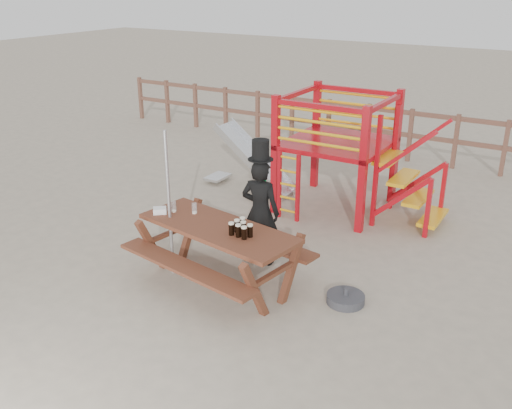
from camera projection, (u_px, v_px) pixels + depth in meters
name	position (u px, v px, depth m)	size (l,w,h in m)	color
ground	(211.00, 289.00, 7.70)	(60.00, 60.00, 0.00)	tan
back_fence	(389.00, 127.00, 12.97)	(15.09, 0.09, 1.20)	brown
playground_fort	(333.00, 150.00, 10.08)	(4.71, 1.84, 2.10)	#AC0B14
picnic_table	(219.00, 248.00, 7.64)	(2.45, 1.88, 0.87)	brown
man_with_hat	(260.00, 209.00, 8.15)	(0.62, 0.45, 1.86)	black
metal_pole	(169.00, 205.00, 7.74)	(0.05, 0.05, 2.09)	#B2B2B7
parasol_base	(346.00, 299.00, 7.37)	(0.50, 0.50, 0.21)	#36363B
paper_bag	(160.00, 210.00, 7.91)	(0.18, 0.14, 0.08)	white
stout_pints	(241.00, 228.00, 7.24)	(0.31, 0.31, 0.17)	black
empty_glasses	(184.00, 208.00, 7.92)	(0.36, 0.17, 0.15)	silver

